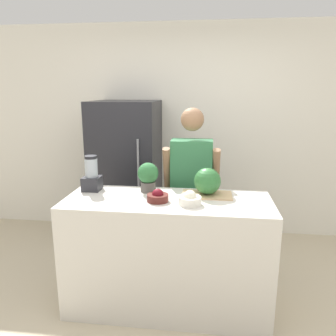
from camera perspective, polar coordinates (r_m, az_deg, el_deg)
name	(u,v)px	position (r m, az deg, el deg)	size (l,w,h in m)	color
ground_plane	(162,330)	(2.83, -0.99, -26.38)	(14.00, 14.00, 0.00)	beige
wall_back	(184,131)	(4.17, 2.77, 6.40)	(8.00, 0.06, 2.60)	white
counter_island	(168,254)	(2.83, -0.08, -14.69)	(1.66, 0.64, 0.96)	beige
refrigerator	(127,173)	(3.95, -7.17, -0.81)	(0.75, 0.76, 1.69)	#232328
person	(191,192)	(3.18, 4.05, -4.12)	(0.53, 0.26, 1.66)	#4C608C
cutting_board	(207,195)	(2.74, 6.79, -4.65)	(0.41, 0.23, 0.01)	tan
watermelon	(207,181)	(2.71, 6.88, -2.27)	(0.22, 0.22, 0.22)	#2D6B33
bowl_cherries	(158,197)	(2.58, -1.80, -5.02)	(0.17, 0.17, 0.10)	#511E19
bowl_cream	(190,199)	(2.51, 3.84, -5.45)	(0.17, 0.17, 0.11)	white
blender	(92,176)	(2.91, -13.16, -1.33)	(0.15, 0.15, 0.31)	#28282D
potted_plant	(148,176)	(2.79, -3.50, -1.38)	(0.18, 0.18, 0.25)	#514C47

